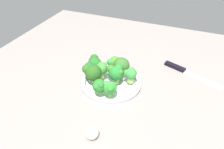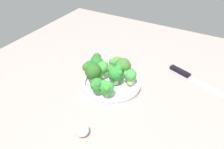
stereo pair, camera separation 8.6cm
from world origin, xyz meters
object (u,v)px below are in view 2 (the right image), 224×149
Objects in this scene: knife at (189,77)px; garlic_bulb at (82,130)px; broccoli_floret_0 at (115,73)px; bowl at (112,83)px; broccoli_floret_2 at (102,68)px; broccoli_floret_3 at (130,76)px; broccoli_floret_4 at (107,87)px; broccoli_floret_6 at (92,70)px; broccoli_floret_7 at (97,85)px; broccoli_floret_1 at (97,62)px; broccoli_floret_5 at (122,67)px; broccoli_floret_8 at (117,63)px.

garlic_bulb reaches higher than knife.
garlic_bulb is at bearing 94.61° from broccoli_floret_0.
broccoli_floret_2 reaches higher than bowl.
broccoli_floret_4 is (4.12, 10.34, 0.15)cm from broccoli_floret_3.
bowl is 3.14× the size of broccoli_floret_0.
broccoli_floret_0 reaches higher than knife.
broccoli_floret_6 reaches higher than broccoli_floret_7.
broccoli_floret_3 is (-11.59, -1.11, -0.64)cm from broccoli_floret_2.
broccoli_floret_4 is at bearing 68.28° from broccoli_floret_3.
broccoli_floret_1 is 1.67× the size of garlic_bulb.
broccoli_floret_3 is at bearing -174.53° from broccoli_floret_2.
broccoli_floret_5 is at bearing -33.74° from broccoli_floret_3.
knife is at bearing -128.09° from broccoli_floret_4.
broccoli_floret_5 is (0.81, -13.63, 0.51)cm from broccoli_floret_4.
broccoli_floret_6 reaches higher than broccoli_floret_2.
broccoli_floret_3 is (-6.78, -1.90, 5.00)cm from bowl.
broccoli_floret_1 is 10.88cm from broccoli_floret_5.
broccoli_floret_7 is (-3.55, 9.73, -0.63)cm from broccoli_floret_2.
broccoli_floret_3 is at bearing -156.50° from broccoli_floret_0.
broccoli_floret_4 and broccoli_floret_7 have the same top height.
garlic_bulb is (-8.49, 26.40, -4.95)cm from broccoli_floret_2.
broccoli_floret_2 is at bearing -116.57° from broccoli_floret_6.
garlic_bulb is (-2.04, 25.27, -5.44)cm from broccoli_floret_0.
broccoli_floret_0 is at bearing 41.60° from knife.
broccoli_floret_2 is at bearing -72.16° from garlic_bulb.
broccoli_floret_1 reaches higher than broccoli_floret_7.
broccoli_floret_5 reaches higher than broccoli_floret_3.
broccoli_floret_0 is 9.08cm from broccoli_floret_6.
bowl is 10.93cm from broccoli_floret_1.
bowl is 9.89cm from broccoli_floret_6.
broccoli_floret_0 reaches higher than garlic_bulb.
broccoli_floret_2 is (4.81, -0.79, 5.64)cm from bowl.
garlic_bulb is (-5.45, 32.93, -4.38)cm from broccoli_floret_8.
broccoli_floret_7 and broccoli_floret_8 have the same top height.
broccoli_floret_2 reaches higher than knife.
broccoli_floret_0 is 0.29× the size of knife.
garlic_bulb is (-1.02, 17.17, -4.45)cm from broccoli_floret_4.
broccoli_floret_7 is 17.92cm from garlic_bulb.
broccoli_floret_4 is (-1.01, 8.10, -0.99)cm from broccoli_floret_0.
broccoli_floret_5 is 29.61cm from knife.
broccoli_floret_6 is (-1.88, 6.32, 0.39)cm from broccoli_floret_1.
bowl is 9.08cm from broccoli_floret_8.
broccoli_floret_1 is 1.09× the size of broccoli_floret_2.
bowl is at bearing -11.48° from broccoli_floret_0.
broccoli_floret_3 is 11.13cm from broccoli_floret_4.
bowl is 10.33cm from broccoli_floret_7.
knife is (-34.66, -18.26, -6.77)cm from broccoli_floret_1.
garlic_bulb is (-12.47, 28.53, -5.13)cm from broccoli_floret_1.
broccoli_floret_2 reaches higher than broccoli_floret_8.
broccoli_floret_2 is at bearing -51.00° from broccoli_floret_4.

